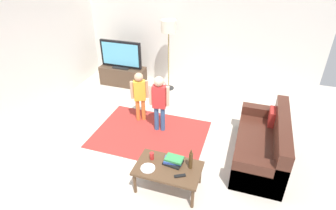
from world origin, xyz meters
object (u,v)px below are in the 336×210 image
at_px(plate, 148,168).
at_px(child_near_tv, 140,93).
at_px(tv, 121,55).
at_px(floor_lamp, 169,30).
at_px(book_stack, 173,161).
at_px(tv_stand, 123,76).
at_px(couch, 265,146).
at_px(bottle, 191,160).
at_px(tv_remote, 180,176).
at_px(coffee_table, 168,170).
at_px(child_center, 159,99).
at_px(soda_can, 152,156).

bearing_deg(plate, child_near_tv, 116.46).
distance_m(tv, floor_lamp, 1.42).
relative_size(floor_lamp, book_stack, 5.81).
height_order(tv_stand, book_stack, book_stack).
height_order(tv, couch, tv).
xyz_separation_m(book_stack, bottle, (0.27, -0.02, 0.09)).
relative_size(book_stack, tv_remote, 1.80).
height_order(coffee_table, plate, plate).
height_order(tv, child_center, tv).
relative_size(child_near_tv, child_center, 0.92).
distance_m(coffee_table, soda_can, 0.33).
bearing_deg(floor_lamp, couch, -40.39).
relative_size(child_center, book_stack, 3.92).
distance_m(coffee_table, plate, 0.31).
relative_size(couch, tv_remote, 10.59).
relative_size(child_near_tv, plate, 5.04).
relative_size(soda_can, plate, 0.55).
bearing_deg(bottle, book_stack, 176.66).
relative_size(child_center, tv_remote, 7.06).
relative_size(floor_lamp, child_near_tv, 1.61).
bearing_deg(tv_remote, child_center, 90.48).
relative_size(couch, child_near_tv, 1.62).
xyz_separation_m(tv_remote, soda_can, (-0.52, 0.22, 0.05)).
relative_size(coffee_table, bottle, 2.94).
relative_size(tv_stand, tv_remote, 7.06).
height_order(child_near_tv, child_center, child_center).
height_order(tv, bottle, tv).
relative_size(child_center, plate, 5.46).
distance_m(child_center, book_stack, 1.50).
height_order(couch, floor_lamp, floor_lamp).
bearing_deg(bottle, child_near_tv, 133.80).
distance_m(tv_stand, child_center, 2.37).
relative_size(child_center, soda_can, 10.01).
distance_m(child_near_tv, bottle, 2.13).
distance_m(tv_stand, coffee_table, 3.82).
height_order(tv_stand, bottle, bottle).
bearing_deg(couch, coffee_table, -140.36).
relative_size(couch, book_stack, 5.87).
relative_size(tv_stand, floor_lamp, 0.67).
distance_m(tv, soda_can, 3.57).
height_order(child_near_tv, plate, child_near_tv).
bearing_deg(soda_can, book_stack, 2.60).
bearing_deg(tv_stand, bottle, -48.92).
bearing_deg(tv, coffee_table, -53.34).
xyz_separation_m(floor_lamp, tv_remote, (1.26, -3.34, -1.11)).
bearing_deg(book_stack, child_center, 118.03).
bearing_deg(bottle, tv_remote, -114.44).
bearing_deg(coffee_table, child_center, 114.44).
bearing_deg(tv_remote, bottle, 36.70).
xyz_separation_m(soda_can, plate, (0.02, -0.22, -0.05)).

